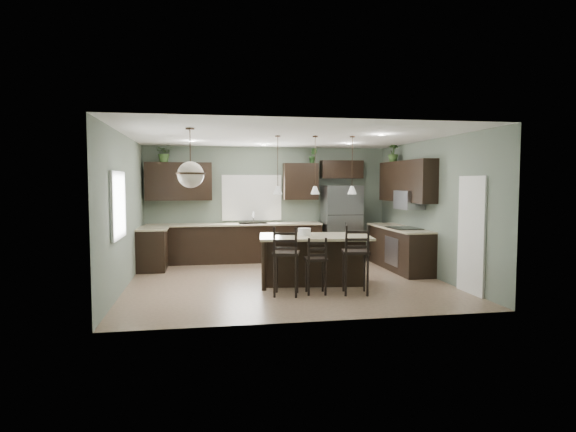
# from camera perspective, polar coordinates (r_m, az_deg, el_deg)

# --- Properties ---
(ground) EXTENTS (6.00, 6.00, 0.00)m
(ground) POSITION_cam_1_polar(r_m,az_deg,el_deg) (9.46, -0.18, -7.75)
(ground) COLOR #9E8466
(ground) RESTS_ON ground
(pantry_door) EXTENTS (0.04, 0.82, 2.04)m
(pantry_door) POSITION_cam_1_polar(r_m,az_deg,el_deg) (8.89, 20.90, -2.12)
(pantry_door) COLOR white
(pantry_door) RESTS_ON ground
(window_back) EXTENTS (1.35, 0.02, 1.00)m
(window_back) POSITION_cam_1_polar(r_m,az_deg,el_deg) (11.93, -4.32, 2.18)
(window_back) COLOR white
(window_back) RESTS_ON room_shell
(window_left) EXTENTS (0.02, 1.10, 1.00)m
(window_left) POSITION_cam_1_polar(r_m,az_deg,el_deg) (8.46, -19.56, 1.22)
(window_left) COLOR white
(window_left) RESTS_ON room_shell
(left_return_cabs) EXTENTS (0.60, 0.90, 0.90)m
(left_return_cabs) POSITION_cam_1_polar(r_m,az_deg,el_deg) (10.99, -15.79, -3.87)
(left_return_cabs) COLOR black
(left_return_cabs) RESTS_ON ground
(left_return_countertop) EXTENTS (0.66, 0.96, 0.04)m
(left_return_countertop) POSITION_cam_1_polar(r_m,az_deg,el_deg) (10.93, -15.73, -1.43)
(left_return_countertop) COLOR beige
(left_return_countertop) RESTS_ON left_return_cabs
(back_lower_cabs) EXTENTS (4.20, 0.60, 0.90)m
(back_lower_cabs) POSITION_cam_1_polar(r_m,az_deg,el_deg) (11.70, -6.35, -3.28)
(back_lower_cabs) COLOR black
(back_lower_cabs) RESTS_ON ground
(back_countertop) EXTENTS (4.20, 0.66, 0.04)m
(back_countertop) POSITION_cam_1_polar(r_m,az_deg,el_deg) (11.63, -6.36, -0.99)
(back_countertop) COLOR beige
(back_countertop) RESTS_ON back_lower_cabs
(sink_inset) EXTENTS (0.70, 0.45, 0.01)m
(sink_inset) POSITION_cam_1_polar(r_m,az_deg,el_deg) (11.66, -4.15, -0.89)
(sink_inset) COLOR gray
(sink_inset) RESTS_ON back_countertop
(faucet) EXTENTS (0.02, 0.02, 0.28)m
(faucet) POSITION_cam_1_polar(r_m,az_deg,el_deg) (11.62, -4.14, -0.19)
(faucet) COLOR silver
(faucet) RESTS_ON back_countertop
(back_upper_left) EXTENTS (1.55, 0.34, 0.90)m
(back_upper_left) POSITION_cam_1_polar(r_m,az_deg,el_deg) (11.73, -12.81, 4.01)
(back_upper_left) COLOR black
(back_upper_left) RESTS_ON room_shell
(back_upper_right) EXTENTS (0.85, 0.34, 0.90)m
(back_upper_right) POSITION_cam_1_polar(r_m,az_deg,el_deg) (11.95, 1.50, 4.11)
(back_upper_right) COLOR black
(back_upper_right) RESTS_ON room_shell
(fridge_header) EXTENTS (1.05, 0.34, 0.45)m
(fridge_header) POSITION_cam_1_polar(r_m,az_deg,el_deg) (12.21, 6.36, 5.49)
(fridge_header) COLOR black
(fridge_header) RESTS_ON room_shell
(right_lower_cabs) EXTENTS (0.60, 2.35, 0.90)m
(right_lower_cabs) POSITION_cam_1_polar(r_m,az_deg,el_deg) (10.98, 13.07, -3.83)
(right_lower_cabs) COLOR black
(right_lower_cabs) RESTS_ON ground
(right_countertop) EXTENTS (0.66, 2.35, 0.04)m
(right_countertop) POSITION_cam_1_polar(r_m,az_deg,el_deg) (10.92, 13.01, -1.39)
(right_countertop) COLOR beige
(right_countertop) RESTS_ON right_lower_cabs
(cooktop) EXTENTS (0.58, 0.75, 0.02)m
(cooktop) POSITION_cam_1_polar(r_m,az_deg,el_deg) (10.67, 13.59, -1.39)
(cooktop) COLOR black
(cooktop) RESTS_ON right_countertop
(wall_oven_front) EXTENTS (0.01, 0.72, 0.60)m
(wall_oven_front) POSITION_cam_1_polar(r_m,az_deg,el_deg) (10.61, 12.14, -4.09)
(wall_oven_front) COLOR gray
(wall_oven_front) RESTS_ON right_lower_cabs
(right_upper_cabs) EXTENTS (0.34, 2.35, 0.90)m
(right_upper_cabs) POSITION_cam_1_polar(r_m,az_deg,el_deg) (10.93, 13.83, 4.01)
(right_upper_cabs) COLOR black
(right_upper_cabs) RESTS_ON room_shell
(microwave) EXTENTS (0.40, 0.75, 0.40)m
(microwave) POSITION_cam_1_polar(r_m,az_deg,el_deg) (10.67, 14.14, 1.86)
(microwave) COLOR gray
(microwave) RESTS_ON right_upper_cabs
(refrigerator) EXTENTS (0.90, 0.74, 1.85)m
(refrigerator) POSITION_cam_1_polar(r_m,az_deg,el_deg) (11.93, 6.32, -0.84)
(refrigerator) COLOR gray
(refrigerator) RESTS_ON ground
(kitchen_island) EXTENTS (2.20, 1.42, 0.92)m
(kitchen_island) POSITION_cam_1_polar(r_m,az_deg,el_deg) (9.17, 3.19, -5.20)
(kitchen_island) COLOR black
(kitchen_island) RESTS_ON ground
(serving_dish) EXTENTS (0.24, 0.24, 0.14)m
(serving_dish) POSITION_cam_1_polar(r_m,az_deg,el_deg) (9.08, 1.95, -1.89)
(serving_dish) COLOR silver
(serving_dish) RESTS_ON kitchen_island
(bar_stool_left) EXTENTS (0.54, 0.54, 1.19)m
(bar_stool_left) POSITION_cam_1_polar(r_m,az_deg,el_deg) (8.20, -0.23, -5.34)
(bar_stool_left) COLOR black
(bar_stool_left) RESTS_ON ground
(bar_stool_center) EXTENTS (0.40, 0.40, 1.00)m
(bar_stool_center) POSITION_cam_1_polar(r_m,az_deg,el_deg) (8.34, 3.32, -5.86)
(bar_stool_center) COLOR black
(bar_stool_center) RESTS_ON ground
(bar_stool_right) EXTENTS (0.52, 0.52, 1.21)m
(bar_stool_right) POSITION_cam_1_polar(r_m,az_deg,el_deg) (8.38, 8.00, -5.12)
(bar_stool_right) COLOR black
(bar_stool_right) RESTS_ON ground
(pendant_left) EXTENTS (0.17, 0.17, 1.10)m
(pendant_left) POSITION_cam_1_polar(r_m,az_deg,el_deg) (9.01, -1.22, 6.06)
(pendant_left) COLOR white
(pendant_left) RESTS_ON room_shell
(pendant_center) EXTENTS (0.17, 0.17, 1.10)m
(pendant_center) POSITION_cam_1_polar(r_m,az_deg,el_deg) (9.06, 3.23, 6.04)
(pendant_center) COLOR white
(pendant_center) RESTS_ON room_shell
(pendant_right) EXTENTS (0.17, 0.17, 1.10)m
(pendant_right) POSITION_cam_1_polar(r_m,az_deg,el_deg) (9.16, 7.62, 5.99)
(pendant_right) COLOR silver
(pendant_right) RESTS_ON room_shell
(chandelier) EXTENTS (0.47, 0.47, 0.96)m
(chandelier) POSITION_cam_1_polar(r_m,az_deg,el_deg) (7.91, -11.51, 6.76)
(chandelier) COLOR beige
(chandelier) RESTS_ON room_shell
(plant_back_left) EXTENTS (0.45, 0.41, 0.45)m
(plant_back_left) POSITION_cam_1_polar(r_m,az_deg,el_deg) (11.74, -14.44, 7.28)
(plant_back_left) COLOR #325023
(plant_back_left) RESTS_ON back_upper_left
(plant_back_right) EXTENTS (0.25, 0.22, 0.38)m
(plant_back_right) POSITION_cam_1_polar(r_m,az_deg,el_deg) (12.00, 2.97, 7.15)
(plant_back_right) COLOR #285223
(plant_back_right) RESTS_ON back_upper_right
(plant_right_wall) EXTENTS (0.26, 0.26, 0.44)m
(plant_right_wall) POSITION_cam_1_polar(r_m,az_deg,el_deg) (11.58, 12.36, 7.33)
(plant_right_wall) COLOR #365525
(plant_right_wall) RESTS_ON right_upper_cabs
(room_shell) EXTENTS (6.00, 6.00, 6.00)m
(room_shell) POSITION_cam_1_polar(r_m,az_deg,el_deg) (9.27, -0.18, 2.59)
(room_shell) COLOR slate
(room_shell) RESTS_ON ground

